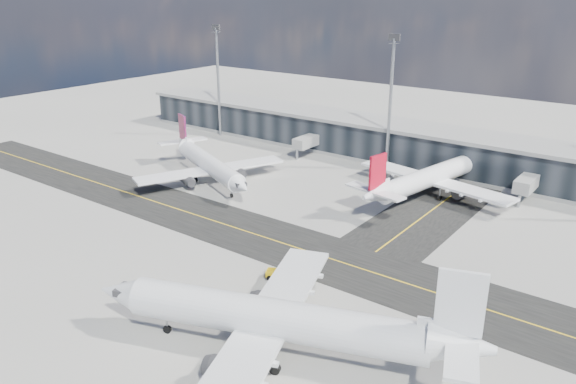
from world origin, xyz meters
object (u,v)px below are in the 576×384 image
object	(u,v)px
airliner_near	(280,320)
baggage_tug	(281,272)
airliner_redtail	(429,178)
service_van	(392,173)
airliner_af	(208,164)

from	to	relation	value
airliner_near	baggage_tug	distance (m)	17.13
airliner_near	baggage_tug	size ratio (longest dim) A/B	11.38
airliner_near	baggage_tug	world-z (taller)	airliner_near
airliner_redtail	service_van	bearing A→B (deg)	160.44
airliner_redtail	baggage_tug	distance (m)	43.00
airliner_af	airliner_redtail	distance (m)	44.37
baggage_tug	airliner_af	bearing A→B (deg)	-147.67
airliner_redtail	airliner_near	world-z (taller)	airliner_near
airliner_redtail	airliner_near	distance (m)	56.69
airliner_af	baggage_tug	size ratio (longest dim) A/B	9.35
airliner_redtail	baggage_tug	xyz separation A→B (m)	(-2.78, -42.82, -2.69)
airliner_near	service_van	size ratio (longest dim) A/B	8.16
airliner_af	service_van	xyz separation A→B (m)	(29.43, 25.02, -2.88)
airliner_af	service_van	distance (m)	38.73
baggage_tug	service_van	size ratio (longest dim) A/B	0.72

